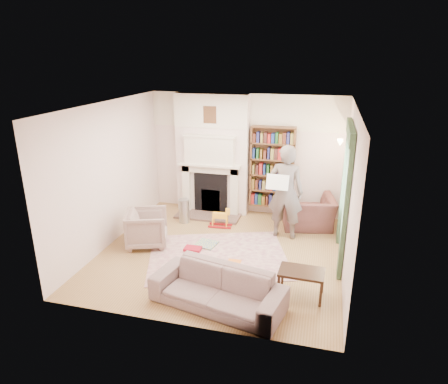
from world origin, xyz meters
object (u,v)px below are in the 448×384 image
(armchair_left, at_px, (147,228))
(man_reading, at_px, (286,192))
(rocking_horse, at_px, (220,218))
(coffee_table, at_px, (301,284))
(bookcase, at_px, (272,167))
(paraffin_heater, at_px, (184,211))
(sofa, at_px, (218,289))
(armchair_reading, at_px, (308,212))

(armchair_left, xyz_separation_m, man_reading, (2.60, 1.07, 0.62))
(armchair_left, xyz_separation_m, rocking_horse, (1.18, 1.19, -0.14))
(rocking_horse, bearing_deg, coffee_table, -54.31)
(bookcase, distance_m, paraffin_heater, 2.24)
(bookcase, relative_size, coffee_table, 2.64)
(man_reading, bearing_deg, sofa, 78.66)
(armchair_left, relative_size, rocking_horse, 1.55)
(paraffin_heater, distance_m, rocking_horse, 0.86)
(armchair_left, bearing_deg, bookcase, -65.01)
(armchair_reading, relative_size, paraffin_heater, 1.99)
(bookcase, xyz_separation_m, rocking_horse, (-0.97, -0.98, -0.95))
(armchair_left, bearing_deg, sofa, -150.62)
(coffee_table, height_order, rocking_horse, coffee_table)
(coffee_table, bearing_deg, rocking_horse, 133.14)
(armchair_left, bearing_deg, rocking_horse, -65.09)
(sofa, bearing_deg, bookcase, 98.85)
(sofa, distance_m, coffee_table, 1.33)
(bookcase, height_order, armchair_reading, bookcase)
(man_reading, distance_m, rocking_horse, 1.61)
(bookcase, relative_size, paraffin_heater, 3.36)
(sofa, bearing_deg, paraffin_heater, 131.40)
(sofa, bearing_deg, armchair_left, 152.15)
(paraffin_heater, bearing_deg, coffee_table, -39.62)
(sofa, xyz_separation_m, coffee_table, (1.20, 0.57, -0.07))
(bookcase, relative_size, sofa, 0.91)
(bookcase, distance_m, man_reading, 1.20)
(bookcase, bearing_deg, coffee_table, -73.53)
(armchair_left, relative_size, coffee_table, 1.13)
(armchair_reading, relative_size, armchair_left, 1.39)
(bookcase, bearing_deg, man_reading, -68.22)
(armchair_reading, distance_m, armchair_left, 3.47)
(bookcase, xyz_separation_m, man_reading, (0.44, -1.10, -0.19))
(sofa, xyz_separation_m, man_reading, (0.69, 2.70, 0.69))
(armchair_left, distance_m, coffee_table, 3.29)
(man_reading, bearing_deg, armchair_reading, -123.96)
(armchair_reading, height_order, rocking_horse, armchair_reading)
(sofa, height_order, paraffin_heater, sofa)
(man_reading, xyz_separation_m, paraffin_heater, (-2.27, 0.18, -0.71))
(paraffin_heater, bearing_deg, rocking_horse, -4.20)
(armchair_reading, bearing_deg, rocking_horse, 2.72)
(man_reading, height_order, rocking_horse, man_reading)
(armchair_left, height_order, coffee_table, armchair_left)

